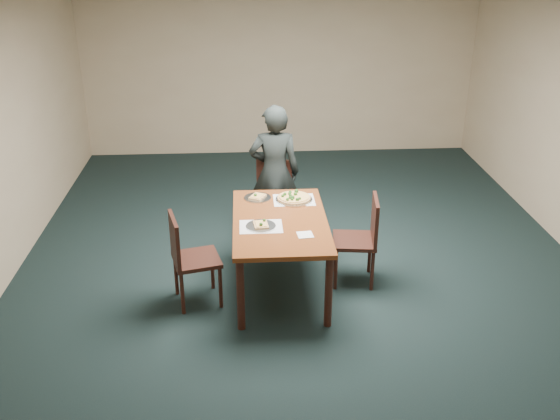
{
  "coord_description": "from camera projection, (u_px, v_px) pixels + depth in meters",
  "views": [
    {
      "loc": [
        -0.59,
        -5.56,
        3.29
      ],
      "look_at": [
        -0.25,
        -0.17,
        0.85
      ],
      "focal_mm": 40.0,
      "sensor_mm": 36.0,
      "label": 1
    }
  ],
  "objects": [
    {
      "name": "chair_right",
      "position": [
        362.0,
        235.0,
        6.18
      ],
      "size": [
        0.47,
        0.47,
        0.91
      ],
      "rotation": [
        0.0,
        0.0,
        -1.69
      ],
      "color": "black",
      "rests_on": "ground"
    },
    {
      "name": "dining_table",
      "position": [
        280.0,
        228.0,
        6.0
      ],
      "size": [
        0.9,
        1.5,
        0.75
      ],
      "color": "#5E2B12",
      "rests_on": "ground"
    },
    {
      "name": "placemat_near",
      "position": [
        261.0,
        227.0,
        5.82
      ],
      "size": [
        0.4,
        0.3,
        0.0
      ],
      "primitive_type": "cube",
      "color": "white",
      "rests_on": "dining_table"
    },
    {
      "name": "ground",
      "position": [
        303.0,
        277.0,
        6.45
      ],
      "size": [
        8.0,
        8.0,
        0.0
      ],
      "primitive_type": "plane",
      "color": "black",
      "rests_on": "ground"
    },
    {
      "name": "slice_plate_far",
      "position": [
        257.0,
        197.0,
        6.43
      ],
      "size": [
        0.28,
        0.28,
        0.06
      ],
      "color": "silver",
      "rests_on": "dining_table"
    },
    {
      "name": "napkin",
      "position": [
        305.0,
        235.0,
        5.66
      ],
      "size": [
        0.15,
        0.15,
        0.01
      ],
      "primitive_type": "cube",
      "rotation": [
        0.0,
        0.0,
        0.1
      ],
      "color": "white",
      "rests_on": "dining_table"
    },
    {
      "name": "chair_left",
      "position": [
        188.0,
        255.0,
        5.82
      ],
      "size": [
        0.51,
        0.51,
        0.91
      ],
      "rotation": [
        0.0,
        0.0,
        1.82
      ],
      "color": "black",
      "rests_on": "ground"
    },
    {
      "name": "slice_plate_near",
      "position": [
        261.0,
        225.0,
        5.82
      ],
      "size": [
        0.28,
        0.28,
        0.06
      ],
      "color": "silver",
      "rests_on": "dining_table"
    },
    {
      "name": "room_shell",
      "position": [
        306.0,
        114.0,
        5.73
      ],
      "size": [
        8.0,
        8.0,
        8.0
      ],
      "color": "tan",
      "rests_on": "ground"
    },
    {
      "name": "pizza_pan",
      "position": [
        294.0,
        198.0,
        6.38
      ],
      "size": [
        0.38,
        0.38,
        0.07
      ],
      "color": "silver",
      "rests_on": "dining_table"
    },
    {
      "name": "diner",
      "position": [
        274.0,
        173.0,
        7.02
      ],
      "size": [
        0.59,
        0.4,
        1.57
      ],
      "primitive_type": "imported",
      "rotation": [
        0.0,
        0.0,
        3.1
      ],
      "color": "black",
      "rests_on": "ground"
    },
    {
      "name": "chair_far",
      "position": [
        272.0,
        195.0,
        7.12
      ],
      "size": [
        0.53,
        0.53,
        0.91
      ],
      "rotation": [
        0.0,
        0.0,
        -0.34
      ],
      "color": "black",
      "rests_on": "ground"
    },
    {
      "name": "placemat_main",
      "position": [
        294.0,
        200.0,
        6.39
      ],
      "size": [
        0.42,
        0.32,
        0.0
      ],
      "primitive_type": "cube",
      "color": "white",
      "rests_on": "dining_table"
    }
  ]
}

